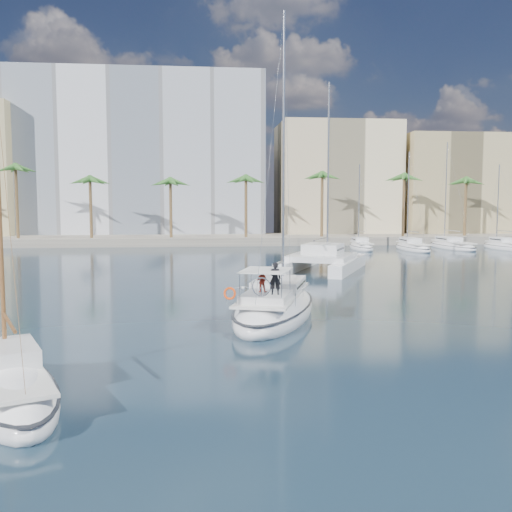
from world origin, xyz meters
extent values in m
plane|color=black|center=(0.00, 0.00, 0.00)|extent=(160.00, 160.00, 0.00)
cube|color=gray|center=(0.00, 61.00, 0.60)|extent=(120.00, 14.00, 1.20)
cube|color=silver|center=(-12.00, 73.00, 14.00)|extent=(42.00, 16.00, 28.00)
cube|color=beige|center=(22.00, 70.00, 10.00)|extent=(20.00, 14.00, 20.00)
cube|color=tan|center=(42.00, 68.00, 9.00)|extent=(18.00, 12.00, 18.00)
cylinder|color=brown|center=(0.00, 57.00, 5.25)|extent=(0.44, 0.44, 10.50)
sphere|color=#306324|center=(0.00, 57.00, 10.50)|extent=(3.60, 3.60, 3.60)
cylinder|color=brown|center=(34.00, 57.00, 5.25)|extent=(0.44, 0.44, 10.50)
sphere|color=#306324|center=(34.00, 57.00, 10.50)|extent=(3.60, 3.60, 3.60)
ellipsoid|color=white|center=(1.96, 2.25, 0.37)|extent=(7.46, 12.73, 2.52)
ellipsoid|color=black|center=(1.96, 2.25, 0.73)|extent=(7.53, 12.85, 0.18)
cube|color=silver|center=(1.88, 2.03, 1.33)|extent=(5.45, 9.50, 0.12)
cube|color=silver|center=(2.32, 3.36, 1.69)|extent=(3.71, 4.58, 0.60)
cube|color=black|center=(2.32, 3.36, 1.71)|extent=(3.58, 4.14, 0.14)
cylinder|color=#B7BABF|center=(2.76, 4.69, 9.34)|extent=(0.15, 0.15, 15.90)
cylinder|color=#B7BABF|center=(1.99, 2.36, 2.89)|extent=(1.63, 4.69, 0.11)
cube|color=silver|center=(1.16, -0.18, 1.57)|extent=(3.13, 3.60, 0.36)
cube|color=silver|center=(1.12, -0.30, 2.94)|extent=(3.13, 3.60, 0.04)
torus|color=silver|center=(0.79, -1.29, 2.24)|extent=(0.93, 0.35, 0.96)
torus|color=#E03D0B|center=(-0.76, -1.27, 1.94)|extent=(0.66, 0.38, 0.64)
imported|color=black|center=(1.54, -0.66, 2.56)|extent=(0.63, 0.45, 1.64)
imported|color=maroon|center=(0.97, 0.22, 2.34)|extent=(0.70, 0.63, 1.19)
ellipsoid|color=white|center=(-8.26, -10.29, 0.29)|extent=(5.64, 8.60, 1.94)
ellipsoid|color=black|center=(-8.26, -10.29, 0.56)|extent=(5.69, 8.69, 0.18)
cube|color=silver|center=(-8.19, -10.43, 1.02)|extent=(4.13, 6.41, 0.12)
cube|color=silver|center=(-8.57, -9.56, 1.38)|extent=(2.67, 3.17, 0.60)
cube|color=black|center=(-8.57, -9.56, 1.40)|extent=(2.56, 2.88, 0.14)
cylinder|color=brown|center=(-8.29, -10.22, 2.58)|extent=(1.41, 3.10, 0.11)
cube|color=white|center=(7.27, 24.87, 0.55)|extent=(6.37, 11.48, 1.10)
cube|color=white|center=(11.67, 22.75, 0.55)|extent=(6.37, 11.48, 1.10)
cube|color=silver|center=(9.21, 23.26, 1.30)|extent=(7.85, 8.41, 0.50)
cube|color=silver|center=(9.47, 23.81, 2.00)|extent=(4.60, 4.74, 1.00)
cube|color=black|center=(9.47, 23.81, 2.05)|extent=(4.41, 4.31, 0.18)
cylinder|color=#B7BABF|center=(10.27, 25.45, 9.61)|extent=(0.18, 0.18, 16.23)
ellipsoid|color=silver|center=(0.51, 6.53, 1.03)|extent=(0.21, 0.40, 0.19)
sphere|color=silver|center=(0.51, 6.72, 1.05)|extent=(0.10, 0.10, 0.10)
cube|color=gray|center=(0.22, 6.53, 1.06)|extent=(0.46, 0.17, 0.11)
cube|color=gray|center=(0.79, 6.53, 1.06)|extent=(0.46, 0.17, 0.11)
camera|label=1|loc=(-2.32, -28.70, 6.33)|focal=40.00mm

